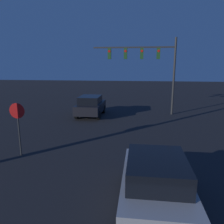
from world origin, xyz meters
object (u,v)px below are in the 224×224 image
car_far (91,106)px  car_near (156,182)px  traffic_signal_mast (148,61)px  stop_sign (18,119)px

car_far → car_near: bearing=-68.4°
car_near → traffic_signal_mast: 13.70m
car_far → traffic_signal_mast: (4.71, 1.38, 3.69)m
car_near → traffic_signal_mast: (0.20, 13.19, 3.69)m
car_far → stop_sign: 8.69m
traffic_signal_mast → stop_sign: 12.05m
car_far → traffic_signal_mast: 6.15m
traffic_signal_mast → stop_sign: (-6.32, -9.88, -2.79)m
car_near → traffic_signal_mast: traffic_signal_mast is taller
car_near → car_far: size_ratio=1.00×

